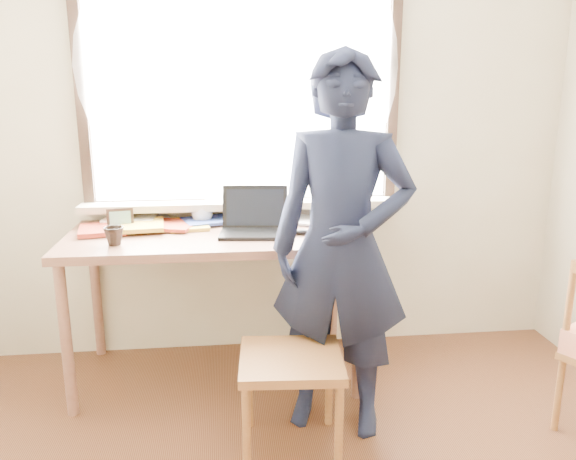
{
  "coord_description": "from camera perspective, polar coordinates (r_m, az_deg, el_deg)",
  "views": [
    {
      "loc": [
        -0.31,
        -1.31,
        1.58
      ],
      "look_at": [
        -0.05,
        0.95,
        1.01
      ],
      "focal_mm": 35.0,
      "sensor_mm": 36.0,
      "label": 1
    }
  ],
  "objects": [
    {
      "name": "laptop",
      "position": [
        2.99,
        -3.43,
        0.8
      ],
      "size": [
        0.38,
        0.32,
        0.24
      ],
      "color": "black",
      "rests_on": "desk"
    },
    {
      "name": "book_b",
      "position": [
        3.27,
        0.14,
        1.11
      ],
      "size": [
        0.26,
        0.28,
        0.02
      ],
      "primitive_type": "imported",
      "rotation": [
        0.0,
        0.0,
        -0.46
      ],
      "color": "white",
      "rests_on": "desk"
    },
    {
      "name": "mouse",
      "position": [
        2.96,
        1.33,
        -0.16
      ],
      "size": [
        0.08,
        0.06,
        0.03
      ],
      "primitive_type": "ellipsoid",
      "color": "black",
      "rests_on": "desk"
    },
    {
      "name": "person",
      "position": [
        2.55,
        5.44,
        -1.87
      ],
      "size": [
        0.74,
        0.61,
        1.76
      ],
      "primitive_type": "imported",
      "rotation": [
        0.0,
        0.0,
        -0.33
      ],
      "color": "black",
      "rests_on": "ground"
    },
    {
      "name": "desk",
      "position": [
        3.06,
        -7.42,
        -1.8
      ],
      "size": [
        1.56,
        0.78,
        0.83
      ],
      "color": "brown",
      "rests_on": "ground"
    },
    {
      "name": "room_shell",
      "position": [
        1.54,
        4.39,
        16.24
      ],
      "size": [
        3.52,
        4.02,
        2.61
      ],
      "color": "beige",
      "rests_on": "ground"
    },
    {
      "name": "picture_frame",
      "position": [
        3.17,
        -16.67,
        0.93
      ],
      "size": [
        0.14,
        0.04,
        0.11
      ],
      "color": "black",
      "rests_on": "desk"
    },
    {
      "name": "book_a",
      "position": [
        3.27,
        -15.37,
        0.64
      ],
      "size": [
        0.27,
        0.32,
        0.03
      ],
      "primitive_type": "imported",
      "rotation": [
        0.0,
        0.0,
        0.25
      ],
      "color": "white",
      "rests_on": "desk"
    },
    {
      "name": "mug_white",
      "position": [
        3.24,
        -8.71,
        1.49
      ],
      "size": [
        0.17,
        0.17,
        0.09
      ],
      "primitive_type": "imported",
      "rotation": [
        0.0,
        0.0,
        0.81
      ],
      "color": "white",
      "rests_on": "desk"
    },
    {
      "name": "work_chair",
      "position": [
        2.53,
        0.3,
        -14.11
      ],
      "size": [
        0.47,
        0.45,
        0.45
      ],
      "color": "#915D2F",
      "rests_on": "ground"
    },
    {
      "name": "mug_dark",
      "position": [
        2.88,
        -17.25,
        -0.6
      ],
      "size": [
        0.12,
        0.12,
        0.09
      ],
      "primitive_type": "imported",
      "rotation": [
        0.0,
        0.0,
        -0.25
      ],
      "color": "black",
      "rests_on": "desk"
    },
    {
      "name": "desk_clutter",
      "position": [
        3.21,
        -13.29,
        0.66
      ],
      "size": [
        0.82,
        0.51,
        0.04
      ],
      "color": "white",
      "rests_on": "desk"
    }
  ]
}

